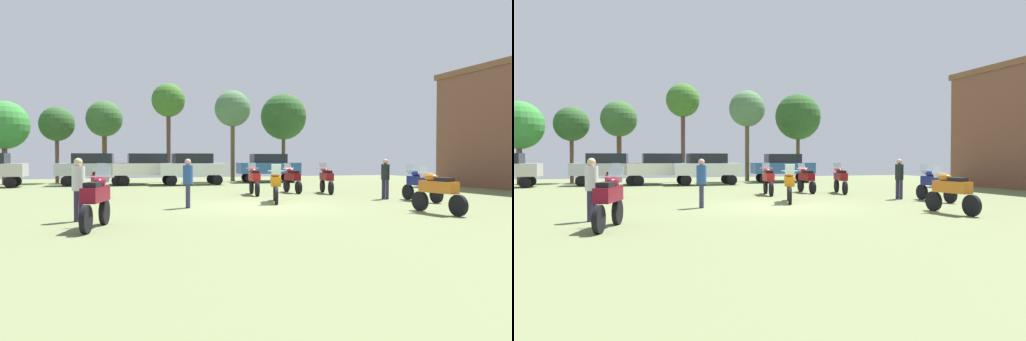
# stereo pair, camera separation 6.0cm
# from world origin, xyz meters

# --- Properties ---
(ground_plane) EXTENTS (44.00, 52.00, 0.02)m
(ground_plane) POSITION_xyz_m (0.00, 0.00, 0.01)
(ground_plane) COLOR #69744A
(motorcycle_1) EXTENTS (0.77, 2.10, 1.49)m
(motorcycle_1) POSITION_xyz_m (-5.46, -3.76, 0.75)
(motorcycle_1) COLOR black
(motorcycle_1) RESTS_ON ground
(motorcycle_2) EXTENTS (0.72, 2.21, 1.47)m
(motorcycle_2) POSITION_xyz_m (4.91, 4.99, 0.74)
(motorcycle_2) COLOR black
(motorcycle_2) RESTS_ON ground
(motorcycle_3) EXTENTS (0.88, 2.20, 1.48)m
(motorcycle_3) POSITION_xyz_m (0.95, 1.28, 0.75)
(motorcycle_3) COLOR black
(motorcycle_3) RESTS_ON ground
(motorcycle_4) EXTENTS (0.62, 2.08, 1.44)m
(motorcycle_4) POSITION_xyz_m (3.47, 5.84, 0.73)
(motorcycle_4) COLOR black
(motorcycle_4) RESTS_ON ground
(motorcycle_5) EXTENTS (0.65, 2.24, 1.49)m
(motorcycle_5) POSITION_xyz_m (1.28, 5.11, 0.75)
(motorcycle_5) COLOR black
(motorcycle_5) RESTS_ON ground
(motorcycle_6) EXTENTS (0.69, 2.19, 1.49)m
(motorcycle_6) POSITION_xyz_m (-5.55, 5.13, 0.75)
(motorcycle_6) COLOR black
(motorcycle_6) RESTS_ON ground
(motorcycle_7) EXTENTS (0.62, 2.26, 1.46)m
(motorcycle_7) POSITION_xyz_m (6.59, 0.02, 0.74)
(motorcycle_7) COLOR black
(motorcycle_7) RESTS_ON ground
(motorcycle_8) EXTENTS (0.62, 2.18, 1.47)m
(motorcycle_8) POSITION_xyz_m (4.47, -3.60, 0.74)
(motorcycle_8) COLOR black
(motorcycle_8) RESTS_ON ground
(car_1) EXTENTS (4.39, 2.02, 2.00)m
(car_1) POSITION_xyz_m (-0.06, 14.07, 1.19)
(car_1) COLOR black
(car_1) RESTS_ON ground
(car_2) EXTENTS (4.43, 2.15, 2.00)m
(car_2) POSITION_xyz_m (5.58, 15.54, 1.19)
(car_2) COLOR black
(car_2) RESTS_ON ground
(car_4) EXTENTS (4.34, 1.89, 2.00)m
(car_4) POSITION_xyz_m (-2.79, 15.04, 1.19)
(car_4) COLOR black
(car_4) RESTS_ON ground
(car_5) EXTENTS (4.44, 2.16, 2.00)m
(car_5) POSITION_xyz_m (-6.06, 15.28, 1.19)
(car_5) COLOR black
(car_5) RESTS_ON ground
(person_1) EXTENTS (0.36, 0.36, 1.68)m
(person_1) POSITION_xyz_m (-2.58, 0.32, 1.00)
(person_1) COLOR #32334E
(person_1) RESTS_ON ground
(person_2) EXTENTS (0.47, 0.47, 1.70)m
(person_2) POSITION_xyz_m (-5.94, -2.22, 1.01)
(person_2) COLOR #2C233F
(person_2) RESTS_ON ground
(person_3) EXTENTS (0.46, 0.46, 1.67)m
(person_3) POSITION_xyz_m (5.79, 1.29, 0.99)
(person_3) COLOR #2D284A
(person_3) RESTS_ON ground
(tree_1) EXTENTS (3.56, 3.56, 6.71)m
(tree_1) POSITION_xyz_m (7.87, 18.56, 4.93)
(tree_1) COLOR brown
(tree_1) RESTS_ON ground
(tree_3) EXTENTS (2.64, 2.64, 6.67)m
(tree_3) POSITION_xyz_m (3.57, 17.78, 5.30)
(tree_3) COLOR brown
(tree_3) RESTS_ON ground
(tree_4) EXTENTS (2.37, 2.37, 7.00)m
(tree_4) POSITION_xyz_m (-1.06, 18.05, 5.73)
(tree_4) COLOR brown
(tree_4) RESTS_ON ground
(tree_5) EXTENTS (2.36, 2.36, 5.23)m
(tree_5) POSITION_xyz_m (-8.51, 19.14, 4.04)
(tree_5) COLOR brown
(tree_5) RESTS_ON ground
(tree_6) EXTENTS (2.53, 2.53, 5.75)m
(tree_6) POSITION_xyz_m (-5.41, 19.22, 4.44)
(tree_6) COLOR brown
(tree_6) RESTS_ON ground
(tree_7) EXTENTS (3.14, 3.14, 5.44)m
(tree_7) POSITION_xyz_m (-11.61, 18.44, 3.86)
(tree_7) COLOR brown
(tree_7) RESTS_ON ground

